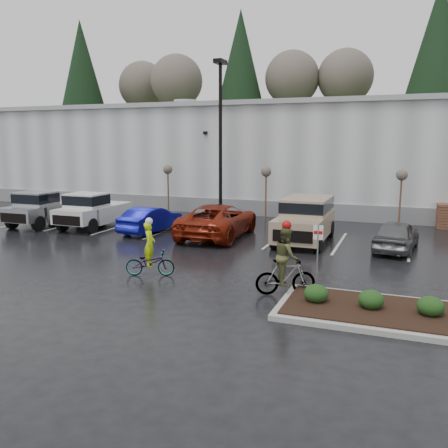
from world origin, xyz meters
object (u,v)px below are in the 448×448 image
at_px(pickup_white, 97,209).
at_px(cyclist_hivis, 150,257).
at_px(sapling_east, 402,178).
at_px(suv_tan, 305,220).
at_px(pallet_stack_a, 448,216).
at_px(pickup_silver, 48,207).
at_px(car_red, 218,220).
at_px(sapling_west, 168,172).
at_px(fire_lane_sign, 318,250).
at_px(car_blue, 151,219).
at_px(cyclist_olive, 286,268).
at_px(car_grey, 396,235).
at_px(lamppost, 220,123).
at_px(sapling_mid, 266,175).

xyz_separation_m(pickup_white, cyclist_hivis, (7.56, -7.46, -0.33)).
height_order(sapling_east, pickup_white, sapling_east).
xyz_separation_m(sapling_east, suv_tan, (-4.09, -5.32, -1.70)).
distance_m(pallet_stack_a, cyclist_hivis, 17.39).
bearing_deg(pickup_silver, car_red, 1.08).
height_order(sapling_west, pickup_silver, sapling_west).
height_order(sapling_west, pickup_white, sapling_west).
height_order(fire_lane_sign, car_blue, fire_lane_sign).
height_order(car_red, cyclist_olive, cyclist_olive).
bearing_deg(car_grey, pickup_silver, 7.65).
height_order(car_blue, cyclist_hivis, cyclist_hivis).
bearing_deg(cyclist_hivis, car_blue, 9.72).
distance_m(sapling_west, car_red, 8.15).
xyz_separation_m(car_red, cyclist_olive, (5.25, -7.64, 0.03)).
height_order(lamppost, pallet_stack_a, lamppost).
xyz_separation_m(car_grey, cyclist_olive, (-3.06, -7.58, 0.17)).
bearing_deg(fire_lane_sign, pickup_white, 150.99).
xyz_separation_m(car_red, cyclist_hivis, (0.29, -7.28, -0.17)).
bearing_deg(pallet_stack_a, suv_tan, -136.22).
xyz_separation_m(fire_lane_sign, suv_tan, (-1.89, 7.48, -0.38)).
bearing_deg(pallet_stack_a, car_blue, -155.20).
height_order(sapling_west, pallet_stack_a, sapling_west).
xyz_separation_m(pallet_stack_a, car_grey, (-2.54, -6.61, -0.00)).
bearing_deg(cyclist_olive, cyclist_hivis, 61.25).
distance_m(sapling_west, fire_lane_sign, 17.46).
bearing_deg(car_red, sapling_mid, -100.28).
relative_size(pickup_white, cyclist_hivis, 2.51).
xyz_separation_m(sapling_east, cyclist_hivis, (-8.05, -12.83, -2.08)).
relative_size(pickup_silver, cyclist_hivis, 2.51).
distance_m(sapling_mid, suv_tan, 6.54).
bearing_deg(sapling_mid, pallet_stack_a, 5.71).
bearing_deg(pickup_silver, car_blue, 0.20).
bearing_deg(fire_lane_sign, sapling_mid, 112.49).
bearing_deg(fire_lane_sign, car_blue, 144.23).
bearing_deg(car_blue, car_red, -171.31).
distance_m(pallet_stack_a, suv_tan, 9.14).
bearing_deg(car_red, suv_tan, -178.57).
bearing_deg(car_grey, pickup_white, 6.35).
distance_m(sapling_mid, pickup_silver, 12.68).
xyz_separation_m(sapling_mid, pallet_stack_a, (10.00, 1.00, -2.05)).
bearing_deg(pickup_white, car_grey, -0.92).
xyz_separation_m(fire_lane_sign, car_red, (-6.15, 7.26, -0.59)).
xyz_separation_m(sapling_west, fire_lane_sign, (11.80, -12.80, -1.32)).
relative_size(lamppost, car_red, 1.57).
height_order(sapling_east, pickup_silver, sapling_east).
xyz_separation_m(car_red, car_grey, (8.31, -0.07, -0.14)).
xyz_separation_m(sapling_mid, car_grey, (7.46, -5.61, -2.05)).
height_order(pickup_silver, car_blue, pickup_silver).
height_order(pallet_stack_a, car_red, car_red).
bearing_deg(car_grey, cyclist_olive, 75.30).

